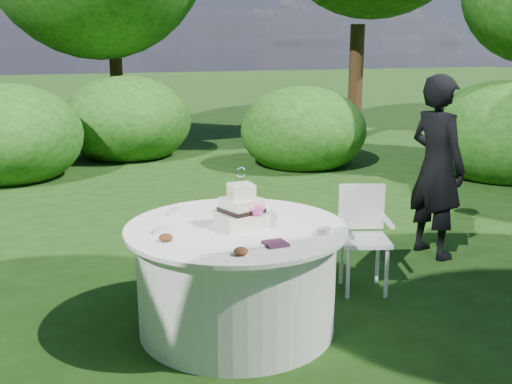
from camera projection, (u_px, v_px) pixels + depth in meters
ground at (237, 327)px, 4.36m from camera, size 80.00×80.00×0.00m
napkins at (275, 244)px, 3.78m from camera, size 0.14×0.14×0.02m
feather_plume at (235, 249)px, 3.68m from camera, size 0.48×0.07×0.01m
guest at (437, 167)px, 5.67m from camera, size 0.49×0.68×1.74m
table at (237, 277)px, 4.27m from camera, size 1.56×1.56×0.77m
cake at (242, 210)px, 4.15m from camera, size 0.33×0.33×0.42m
chair at (363, 229)px, 4.96m from camera, size 0.49×0.49×0.87m
votives at (218, 223)px, 4.17m from camera, size 1.11×0.94×0.04m
petal_cups at (202, 244)px, 3.72m from camera, size 0.45×0.52×0.05m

